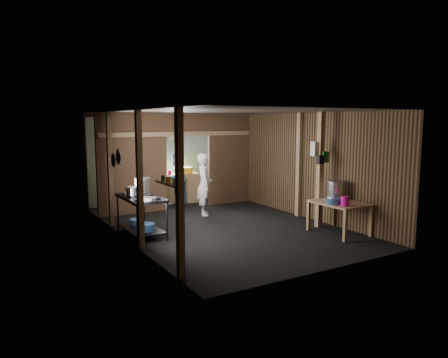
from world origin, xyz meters
TOP-DOWN VIEW (x-y plane):
  - floor at (0.00, 0.00)m, footprint 4.50×7.00m
  - ceiling at (0.00, 0.00)m, footprint 4.50×7.00m
  - wall_back at (0.00, 3.50)m, footprint 4.50×0.00m
  - wall_front at (0.00, -3.50)m, footprint 4.50×0.00m
  - wall_left at (-2.25, 0.00)m, footprint 0.00×7.00m
  - wall_right at (2.25, 0.00)m, footprint 0.00×7.00m
  - partition_left at (-1.32, 2.20)m, footprint 1.85×0.10m
  - partition_right at (1.57, 2.20)m, footprint 1.35×0.10m
  - partition_header at (0.25, 2.20)m, footprint 1.30×0.10m
  - turquoise_panel at (0.00, 3.44)m, footprint 4.40×0.06m
  - back_counter at (0.30, 2.95)m, footprint 1.20×0.50m
  - wall_clock at (0.25, 3.40)m, footprint 0.20×0.03m
  - post_left_a at (-2.18, -2.60)m, footprint 0.10×0.12m
  - post_left_b at (-2.18, -0.80)m, footprint 0.10×0.12m
  - post_left_c at (-2.18, 1.20)m, footprint 0.10×0.12m
  - post_right at (2.18, -0.20)m, footprint 0.10×0.12m
  - post_free at (1.85, -1.30)m, footprint 0.12×0.12m
  - cross_beam at (0.00, 2.15)m, footprint 4.40×0.12m
  - pan_lid_big at (-2.21, 0.40)m, footprint 0.03×0.34m
  - pan_lid_small at (-2.21, 0.80)m, footprint 0.03×0.30m
  - wall_shelf at (-2.15, -2.10)m, footprint 0.14×0.80m
  - jar_white at (-2.15, -2.35)m, footprint 0.07×0.07m
  - jar_yellow at (-2.15, -2.10)m, footprint 0.08×0.08m
  - jar_green at (-2.15, -1.88)m, footprint 0.06×0.06m
  - bag_white at (1.80, -1.22)m, footprint 0.22×0.15m
  - bag_green at (1.92, -1.36)m, footprint 0.16×0.12m
  - bag_black at (1.78, -1.38)m, footprint 0.14×0.10m
  - gas_range at (-1.88, 0.03)m, footprint 0.73×1.42m
  - prep_table at (1.83, -1.95)m, footprint 0.84×1.16m
  - stove_pot_large at (-1.71, 0.39)m, footprint 0.44×0.44m
  - stove_pot_med at (-2.05, 0.12)m, footprint 0.27×0.27m
  - frying_pan at (-1.88, -0.47)m, footprint 0.34×0.55m
  - blue_tub_front at (-1.88, -0.24)m, footprint 0.36×0.36m
  - blue_tub_back at (-1.88, 0.36)m, footprint 0.31×0.31m
  - stock_pot at (1.95, -1.70)m, footprint 0.42×0.42m
  - wash_basin at (1.59, -2.02)m, footprint 0.42×0.42m
  - pink_bucket at (1.62, -2.30)m, footprint 0.20×0.20m
  - knife at (1.83, -2.47)m, footprint 0.30×0.10m
  - yellow_tub at (0.57, 2.95)m, footprint 0.34×0.34m
  - red_cup at (0.01, 2.95)m, footprint 0.12×0.12m
  - cook at (0.19, 1.11)m, footprint 0.57×0.68m
  - worker_back at (0.14, 2.77)m, footprint 0.87×0.76m

SIDE VIEW (x-z plane):
  - floor at x=0.00m, z-range 0.00..0.00m
  - blue_tub_back at x=-1.88m, z-range 0.16..0.29m
  - blue_tub_front at x=-1.88m, z-range 0.16..0.31m
  - prep_table at x=1.83m, z-range 0.00..0.68m
  - gas_range at x=-1.88m, z-range 0.00..0.84m
  - back_counter at x=0.30m, z-range 0.00..0.85m
  - knife at x=1.83m, z-range 0.69..0.69m
  - wash_basin at x=1.59m, z-range 0.68..0.80m
  - worker_back at x=0.14m, z-range 0.00..1.51m
  - pink_bucket at x=1.62m, z-range 0.68..0.88m
  - cook at x=0.19m, z-range 0.00..1.59m
  - frying_pan at x=-1.88m, z-range 0.83..0.90m
  - stock_pot at x=1.95m, z-range 0.66..1.10m
  - red_cup at x=0.01m, z-range 0.85..0.99m
  - stove_pot_med at x=-2.05m, z-range 0.82..1.04m
  - yellow_tub at x=0.57m, z-range 0.85..1.04m
  - stove_pot_large at x=-1.71m, z-range 0.82..1.17m
  - turquoise_panel at x=0.00m, z-range 0.00..2.50m
  - wall_back at x=0.00m, z-range 0.00..2.60m
  - wall_front at x=0.00m, z-range 0.00..2.60m
  - wall_left at x=-2.25m, z-range 0.00..2.60m
  - wall_right at x=2.25m, z-range 0.00..2.60m
  - partition_left at x=-1.32m, z-range 0.00..2.60m
  - partition_right at x=1.57m, z-range 0.00..2.60m
  - post_left_a at x=-2.18m, z-range 0.00..2.60m
  - post_left_b at x=-2.18m, z-range 0.00..2.60m
  - post_left_c at x=-2.18m, z-range 0.00..2.60m
  - post_right at x=2.18m, z-range 0.00..2.60m
  - post_free at x=1.85m, z-range 0.00..2.60m
  - wall_shelf at x=-2.15m, z-range 1.39..1.41m
  - jar_white at x=-2.15m, z-range 1.42..1.52m
  - jar_yellow at x=-2.15m, z-range 1.42..1.52m
  - jar_green at x=-2.15m, z-range 1.42..1.52m
  - pan_lid_small at x=-2.21m, z-range 1.40..1.70m
  - bag_black at x=1.78m, z-range 1.45..1.65m
  - bag_green at x=1.92m, z-range 1.48..1.72m
  - pan_lid_big at x=-2.21m, z-range 1.48..1.82m
  - bag_white at x=1.80m, z-range 1.62..1.94m
  - wall_clock at x=0.25m, z-range 1.80..2.00m
  - cross_beam at x=0.00m, z-range 1.99..2.11m
  - partition_header at x=0.25m, z-range 2.00..2.60m
  - ceiling at x=0.00m, z-range 2.60..2.60m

